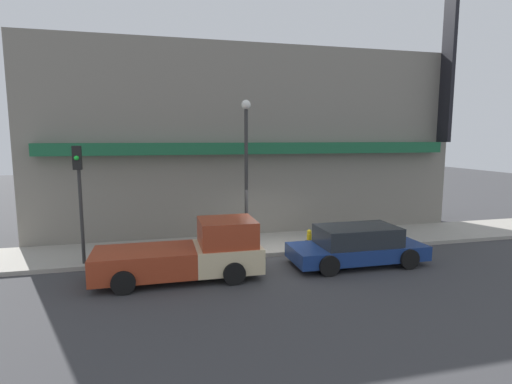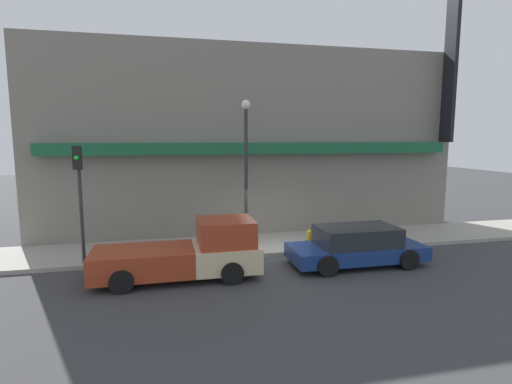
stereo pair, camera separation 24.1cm
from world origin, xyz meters
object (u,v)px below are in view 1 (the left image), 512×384
Objects in this scene: parked_car at (357,245)px; traffic_light at (79,184)px; fire_hydrant at (309,239)px; pickup_truck at (190,253)px; street_lamp at (246,158)px.

parked_car is 9.95m from traffic_light.
parked_car is at bearing -60.54° from fire_hydrant.
parked_car is at bearing 0.19° from pickup_truck.
street_lamp is (-3.53, 2.50, 3.08)m from parked_car.
traffic_light reaches higher than fire_hydrant.
street_lamp is (2.42, 2.50, 2.95)m from pickup_truck.
fire_hydrant is at bearing 21.67° from pickup_truck.
pickup_truck is 1.09× the size of parked_car.
street_lamp is at bearing 46.08° from pickup_truck.
pickup_truck is 0.91× the size of street_lamp.
street_lamp reaches higher than fire_hydrant.
pickup_truck is 5.95m from parked_car.
pickup_truck is 1.29× the size of traffic_light.
pickup_truck is at bearing 177.90° from parked_car.
street_lamp reaches higher than pickup_truck.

